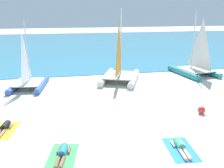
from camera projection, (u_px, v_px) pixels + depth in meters
The scene contains 12 objects.
ground_plane at pixel (102, 82), 19.69m from camera, with size 120.00×120.00×0.00m, color silver.
ocean_water at pixel (82, 44), 40.45m from camera, with size 120.00×40.00×0.05m, color teal.
sailboat_white at pixel (120, 71), 19.65m from camera, with size 4.24×5.13×5.75m.
sailboat_teal at pixel (195, 66), 21.63m from camera, with size 3.40×4.64×5.53m.
sailboat_blue at pixel (28, 79), 18.00m from camera, with size 2.81×3.97×4.84m.
towel_left at pixel (4, 130), 11.81m from camera, with size 1.10×1.90×0.01m, color yellow.
sunbather_left at pixel (4, 127), 11.84m from camera, with size 0.66×1.57×0.30m.
towel_middle at pixel (62, 156), 9.72m from camera, with size 1.10×1.90×0.01m, color #4CB266.
sunbather_middle at pixel (63, 153), 9.75m from camera, with size 0.69×1.56×0.30m.
towel_right at pixel (180, 149), 10.22m from camera, with size 1.10×1.90×0.01m, color #338CD8.
sunbather_right at pixel (180, 146), 10.24m from camera, with size 0.58×1.57×0.30m.
beach_ball at pixel (201, 110), 13.67m from camera, with size 0.42×0.42×0.42m, color red.
Camera 1 is at (-2.69, -8.69, 5.66)m, focal length 38.91 mm.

